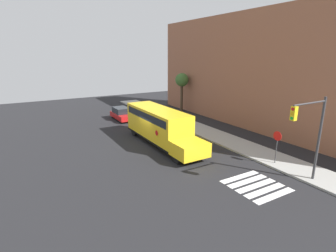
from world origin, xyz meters
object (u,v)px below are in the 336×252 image
Objects in this scene: traffic_light at (311,129)px; tree_near_sidewalk at (182,81)px; stop_sign at (277,143)px; parked_car at (122,114)px; school_bus at (160,124)px.

tree_near_sidewalk is at bearing 166.99° from traffic_light.
traffic_light is at bearing -13.01° from tree_near_sidewalk.
tree_near_sidewalk reaches higher than stop_sign.
traffic_light reaches higher than parked_car.
school_bus is 2.46× the size of parked_car.
school_bus is 4.04× the size of stop_sign.
tree_near_sidewalk is (-19.07, 4.09, 2.61)m from stop_sign.
traffic_light is (11.58, 4.14, 1.85)m from school_bus.
school_bus is at bearing -160.34° from traffic_light.
stop_sign is at bearing 30.85° from school_bus.
traffic_light is (21.98, 3.92, 2.92)m from parked_car.
parked_car is at bearing 178.82° from school_bus.
traffic_light reaches higher than stop_sign.
tree_near_sidewalk is (-10.46, 9.23, 2.52)m from school_bus.
parked_car is 9.71m from tree_near_sidewalk.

